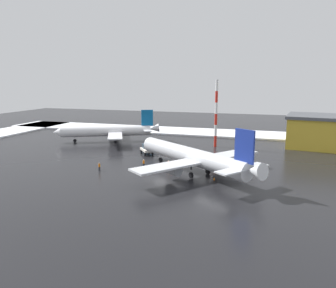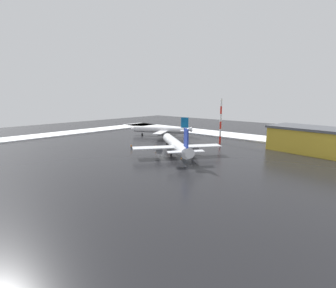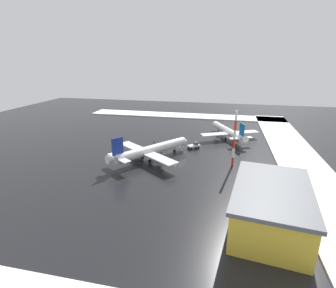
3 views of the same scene
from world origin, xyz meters
The scene contains 12 objects.
ground_plane centered at (0.00, 0.00, 0.00)m, with size 240.00×240.00×0.00m, color black.
snow_bank_far centered at (0.00, -50.00, 0.24)m, with size 152.00×16.00×0.47m, color white.
airplane_parked_starboard centered at (-6.74, 0.09, 3.41)m, with size 29.57×25.87×10.32m.
airplane_far_rear centered at (25.00, -25.89, 3.06)m, with size 29.10×24.77×9.27m.
pushback_tug centered at (8.11, -13.18, 1.28)m, with size 4.55×4.99×2.50m.
ground_crew_beside_wing centered at (4.12, -1.31, 0.97)m, with size 0.36×0.36×1.71m.
ground_crew_mid_apron centered at (-1.09, -2.16, 0.97)m, with size 0.36×0.36×1.71m.
ground_crew_by_nose_gear centered at (11.66, 3.95, 0.97)m, with size 0.36×0.36×1.71m.
antenna_mast centered at (-6.62, -27.50, 9.09)m, with size 0.70×0.70×18.18m.
traffic_cone_near_nose centered at (-2.63, -5.10, 0.28)m, with size 0.36×0.36×0.55m, color orange.
traffic_cone_mid_line centered at (-11.49, 3.00, 0.28)m, with size 0.36×0.36×0.55m, color orange.
traffic_cone_wingtip_side centered at (-3.25, -0.33, 0.28)m, with size 0.36×0.36×0.55m, color orange.
Camera 1 is at (-20.74, 60.69, 18.08)m, focal length 35.00 mm.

